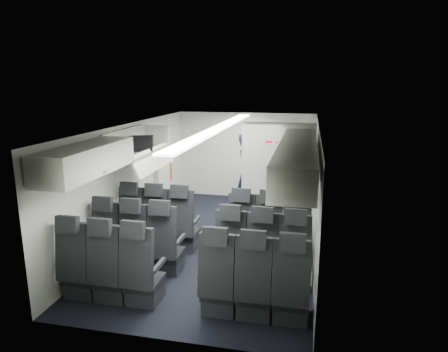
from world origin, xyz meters
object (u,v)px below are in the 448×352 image
at_px(seat_row_front, 213,230).
at_px(seat_row_mid, 198,252).
at_px(galley_unit, 283,164).
at_px(flight_attendant, 248,173).
at_px(seat_row_rear, 180,280).
at_px(boarding_door, 164,169).
at_px(carry_on_bag, 141,143).

distance_m(seat_row_front, seat_row_mid, 0.90).
relative_size(galley_unit, flight_attendant, 1.06).
distance_m(seat_row_mid, flight_attendant, 3.30).
relative_size(seat_row_rear, galley_unit, 1.75).
height_order(seat_row_rear, boarding_door, boarding_door).
bearing_deg(galley_unit, flight_attendant, -128.23).
relative_size(seat_row_mid, seat_row_rear, 1.00).
distance_m(seat_row_rear, galley_unit, 5.17).
bearing_deg(seat_row_mid, boarding_door, 118.77).
bearing_deg(boarding_door, galley_unit, 24.28).
bearing_deg(galley_unit, boarding_door, -155.72).
relative_size(seat_row_front, flight_attendant, 1.85).
bearing_deg(seat_row_mid, seat_row_front, 90.00).
relative_size(seat_row_front, carry_on_bag, 7.64).
distance_m(seat_row_front, seat_row_rear, 1.80).
relative_size(galley_unit, carry_on_bag, 4.36).
bearing_deg(flight_attendant, carry_on_bag, 157.97).
relative_size(seat_row_front, seat_row_rear, 1.00).
bearing_deg(seat_row_mid, seat_row_rear, -90.00).
relative_size(seat_row_mid, galley_unit, 1.75).
distance_m(seat_row_mid, carry_on_bag, 2.38).
xyz_separation_m(galley_unit, flight_attendant, (-0.71, -0.90, -0.05)).
xyz_separation_m(seat_row_rear, flight_attendant, (0.24, 4.15, 0.50)).
distance_m(seat_row_mid, boarding_door, 3.45).
relative_size(seat_row_front, boarding_door, 1.79).
distance_m(seat_row_front, flight_attendant, 2.41).
bearing_deg(carry_on_bag, seat_row_mid, -60.21).
height_order(seat_row_mid, galley_unit, galley_unit).
bearing_deg(flight_attendant, seat_row_front, -167.48).
relative_size(seat_row_front, seat_row_mid, 1.00).
distance_m(seat_row_rear, carry_on_bag, 2.97).
xyz_separation_m(seat_row_rear, boarding_door, (-1.64, 3.89, 0.55)).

